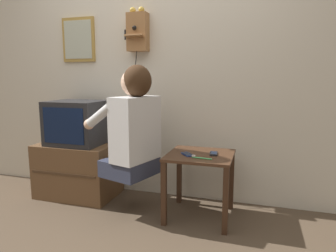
{
  "coord_description": "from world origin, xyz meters",
  "views": [
    {
      "loc": [
        0.97,
        -1.5,
        1.14
      ],
      "look_at": [
        0.27,
        0.77,
        0.76
      ],
      "focal_mm": 32.0,
      "sensor_mm": 36.0,
      "label": 1
    }
  ],
  "objects_px": {
    "toothbrush": "(200,158)",
    "cell_phone_spare": "(214,153)",
    "framed_picture": "(79,40)",
    "television": "(77,123)",
    "person": "(133,125)",
    "cell_phone_held": "(187,154)",
    "wall_phone_antique": "(138,32)"
  },
  "relations": [
    {
      "from": "television",
      "to": "cell_phone_spare",
      "type": "height_order",
      "value": "television"
    },
    {
      "from": "framed_picture",
      "to": "cell_phone_spare",
      "type": "distance_m",
      "value": 1.77
    },
    {
      "from": "toothbrush",
      "to": "cell_phone_held",
      "type": "bearing_deg",
      "value": 64.02
    },
    {
      "from": "person",
      "to": "cell_phone_spare",
      "type": "distance_m",
      "value": 0.69
    },
    {
      "from": "wall_phone_antique",
      "to": "cell_phone_spare",
      "type": "height_order",
      "value": "wall_phone_antique"
    },
    {
      "from": "toothbrush",
      "to": "cell_phone_spare",
      "type": "bearing_deg",
      "value": -18.94
    },
    {
      "from": "framed_picture",
      "to": "cell_phone_held",
      "type": "height_order",
      "value": "framed_picture"
    },
    {
      "from": "wall_phone_antique",
      "to": "cell_phone_held",
      "type": "height_order",
      "value": "wall_phone_antique"
    },
    {
      "from": "framed_picture",
      "to": "cell_phone_spare",
      "type": "height_order",
      "value": "framed_picture"
    },
    {
      "from": "person",
      "to": "wall_phone_antique",
      "type": "bearing_deg",
      "value": 34.07
    },
    {
      "from": "person",
      "to": "cell_phone_held",
      "type": "distance_m",
      "value": 0.5
    },
    {
      "from": "television",
      "to": "cell_phone_spare",
      "type": "bearing_deg",
      "value": -3.51
    },
    {
      "from": "person",
      "to": "wall_phone_antique",
      "type": "height_order",
      "value": "wall_phone_antique"
    },
    {
      "from": "person",
      "to": "framed_picture",
      "type": "bearing_deg",
      "value": 76.36
    },
    {
      "from": "cell_phone_held",
      "to": "cell_phone_spare",
      "type": "distance_m",
      "value": 0.22
    },
    {
      "from": "wall_phone_antique",
      "to": "cell_phone_spare",
      "type": "xyz_separation_m",
      "value": [
        0.77,
        -0.3,
        -1.03
      ]
    },
    {
      "from": "cell_phone_held",
      "to": "toothbrush",
      "type": "relative_size",
      "value": 0.85
    },
    {
      "from": "wall_phone_antique",
      "to": "toothbrush",
      "type": "height_order",
      "value": "wall_phone_antique"
    },
    {
      "from": "wall_phone_antique",
      "to": "framed_picture",
      "type": "height_order",
      "value": "wall_phone_antique"
    },
    {
      "from": "cell_phone_spare",
      "to": "toothbrush",
      "type": "relative_size",
      "value": 0.82
    },
    {
      "from": "framed_picture",
      "to": "person",
      "type": "bearing_deg",
      "value": -31.0
    },
    {
      "from": "person",
      "to": "cell_phone_held",
      "type": "bearing_deg",
      "value": -67.5
    },
    {
      "from": "framed_picture",
      "to": "toothbrush",
      "type": "relative_size",
      "value": 2.72
    },
    {
      "from": "wall_phone_antique",
      "to": "cell_phone_held",
      "type": "xyz_separation_m",
      "value": [
        0.58,
        -0.39,
        -1.03
      ]
    },
    {
      "from": "wall_phone_antique",
      "to": "cell_phone_held",
      "type": "distance_m",
      "value": 1.24
    },
    {
      "from": "person",
      "to": "toothbrush",
      "type": "height_order",
      "value": "person"
    },
    {
      "from": "television",
      "to": "person",
      "type": "bearing_deg",
      "value": -17.31
    },
    {
      "from": "person",
      "to": "cell_phone_spare",
      "type": "xyz_separation_m",
      "value": [
        0.64,
        0.13,
        -0.22
      ]
    },
    {
      "from": "framed_picture",
      "to": "cell_phone_held",
      "type": "relative_size",
      "value": 3.21
    },
    {
      "from": "cell_phone_spare",
      "to": "television",
      "type": "bearing_deg",
      "value": 169.82
    },
    {
      "from": "person",
      "to": "television",
      "type": "xyz_separation_m",
      "value": [
        -0.67,
        0.21,
        -0.04
      ]
    },
    {
      "from": "wall_phone_antique",
      "to": "framed_picture",
      "type": "xyz_separation_m",
      "value": [
        -0.66,
        0.04,
        -0.04
      ]
    }
  ]
}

